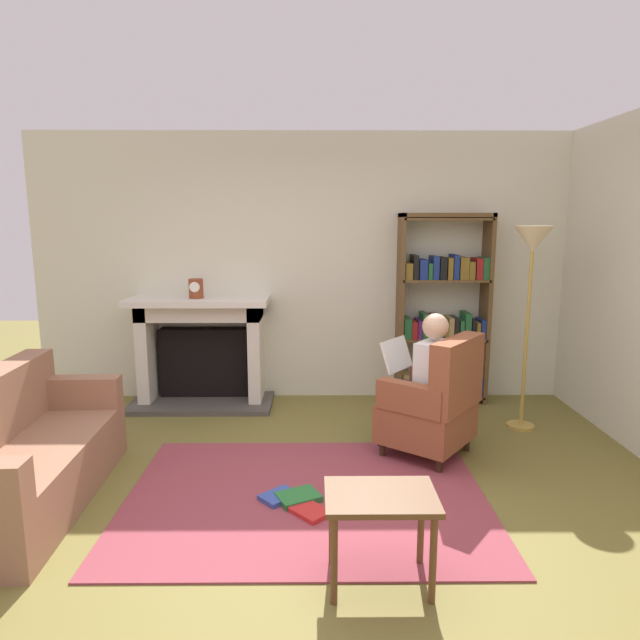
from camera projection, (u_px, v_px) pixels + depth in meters
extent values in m
plane|color=olive|center=(305.00, 521.00, 3.42)|extent=(14.00, 14.00, 0.00)
cube|color=beige|center=(309.00, 268.00, 5.69)|extent=(5.60, 0.10, 2.70)
cube|color=beige|center=(638.00, 282.00, 4.43)|extent=(0.10, 5.20, 2.70)
cube|color=#8E3A44|center=(306.00, 497.00, 3.72)|extent=(2.40, 1.80, 0.01)
cube|color=#4C4742|center=(202.00, 403.00, 5.56)|extent=(1.41, 0.64, 0.05)
cube|color=black|center=(205.00, 361.00, 5.71)|extent=(0.89, 0.20, 0.70)
cube|color=silver|center=(148.00, 354.00, 5.56)|extent=(0.12, 0.44, 1.03)
cube|color=silver|center=(256.00, 353.00, 5.57)|extent=(0.12, 0.44, 1.03)
cube|color=silver|center=(200.00, 311.00, 5.49)|extent=(1.21, 0.44, 0.16)
cube|color=silver|center=(199.00, 301.00, 5.41)|extent=(1.37, 0.56, 0.06)
cylinder|color=brown|center=(196.00, 289.00, 5.37)|extent=(0.14, 0.14, 0.19)
cylinder|color=white|center=(194.00, 287.00, 5.30)|extent=(0.10, 0.01, 0.10)
cube|color=brown|center=(400.00, 309.00, 5.56)|extent=(0.04, 0.32, 1.90)
cube|color=brown|center=(485.00, 309.00, 5.57)|extent=(0.04, 0.32, 1.90)
cube|color=brown|center=(446.00, 215.00, 5.40)|extent=(0.90, 0.32, 0.04)
cube|color=brown|center=(439.00, 394.00, 5.73)|extent=(0.86, 0.32, 0.02)
cube|color=#997F4C|center=(405.00, 383.00, 5.69)|extent=(0.09, 0.26, 0.23)
cube|color=#997F4C|center=(413.00, 385.00, 5.70)|extent=(0.06, 0.26, 0.18)
cube|color=brown|center=(419.00, 384.00, 5.69)|extent=(0.05, 0.26, 0.21)
cube|color=black|center=(426.00, 383.00, 5.69)|extent=(0.07, 0.26, 0.23)
cube|color=navy|center=(432.00, 382.00, 5.69)|extent=(0.04, 0.26, 0.25)
cube|color=black|center=(437.00, 386.00, 5.70)|extent=(0.06, 0.26, 0.17)
cube|color=black|center=(444.00, 383.00, 5.70)|extent=(0.08, 0.26, 0.22)
cube|color=#4C1E59|center=(451.00, 385.00, 5.70)|extent=(0.05, 0.26, 0.18)
cube|color=navy|center=(456.00, 385.00, 5.70)|extent=(0.05, 0.26, 0.19)
cube|color=#997F4C|center=(462.00, 382.00, 5.69)|extent=(0.06, 0.26, 0.25)
cube|color=#1E592D|center=(467.00, 383.00, 5.70)|extent=(0.05, 0.26, 0.22)
cube|color=brown|center=(473.00, 385.00, 5.70)|extent=(0.04, 0.26, 0.17)
cube|color=navy|center=(480.00, 384.00, 5.70)|extent=(0.09, 0.26, 0.20)
cube|color=brown|center=(441.00, 338.00, 5.62)|extent=(0.86, 0.32, 0.02)
cube|color=#1E592D|center=(406.00, 327.00, 5.59)|extent=(0.07, 0.26, 0.20)
cube|color=maroon|center=(413.00, 329.00, 5.59)|extent=(0.05, 0.26, 0.17)
cube|color=#4C1E59|center=(418.00, 328.00, 5.59)|extent=(0.04, 0.26, 0.19)
cube|color=#1E592D|center=(423.00, 325.00, 5.58)|extent=(0.05, 0.26, 0.25)
cube|color=#4C1E59|center=(428.00, 326.00, 5.59)|extent=(0.04, 0.26, 0.23)
cube|color=#997F4C|center=(434.00, 326.00, 5.59)|extent=(0.06, 0.26, 0.24)
cube|color=navy|center=(440.00, 326.00, 5.59)|extent=(0.04, 0.26, 0.22)
cube|color=brown|center=(444.00, 329.00, 5.59)|extent=(0.04, 0.26, 0.17)
cube|color=#997F4C|center=(449.00, 327.00, 5.59)|extent=(0.05, 0.26, 0.21)
cube|color=black|center=(454.00, 327.00, 5.59)|extent=(0.04, 0.26, 0.21)
cube|color=#1E592D|center=(459.00, 328.00, 5.59)|extent=(0.04, 0.26, 0.19)
cube|color=#1E592D|center=(465.00, 325.00, 5.59)|extent=(0.06, 0.26, 0.26)
cube|color=black|center=(471.00, 328.00, 5.59)|extent=(0.04, 0.26, 0.20)
cube|color=brown|center=(475.00, 329.00, 5.60)|extent=(0.04, 0.26, 0.17)
cube|color=navy|center=(481.00, 328.00, 5.59)|extent=(0.06, 0.26, 0.19)
cube|color=brown|center=(444.00, 280.00, 5.51)|extent=(0.86, 0.32, 0.02)
cube|color=brown|center=(407.00, 271.00, 5.49)|extent=(0.07, 0.26, 0.16)
cube|color=black|center=(414.00, 267.00, 5.48)|extent=(0.05, 0.26, 0.24)
cube|color=navy|center=(422.00, 269.00, 5.48)|extent=(0.08, 0.26, 0.19)
cube|color=#1E592D|center=(428.00, 271.00, 5.49)|extent=(0.04, 0.26, 0.16)
cube|color=navy|center=(434.00, 267.00, 5.48)|extent=(0.06, 0.26, 0.23)
cube|color=black|center=(441.00, 268.00, 5.48)|extent=(0.06, 0.26, 0.22)
cube|color=brown|center=(448.00, 268.00, 5.48)|extent=(0.05, 0.26, 0.21)
cube|color=navy|center=(454.00, 267.00, 5.48)|extent=(0.05, 0.26, 0.24)
cube|color=brown|center=(462.00, 268.00, 5.48)|extent=(0.09, 0.26, 0.21)
cube|color=brown|center=(469.00, 270.00, 5.49)|extent=(0.06, 0.26, 0.17)
cube|color=maroon|center=(476.00, 268.00, 5.49)|extent=(0.06, 0.26, 0.21)
cube|color=#1E592D|center=(484.00, 268.00, 5.49)|extent=(0.08, 0.26, 0.21)
cube|color=brown|center=(446.00, 219.00, 5.41)|extent=(0.86, 0.32, 0.02)
cylinder|color=#331E14|center=(413.00, 430.00, 4.76)|extent=(0.05, 0.05, 0.12)
cylinder|color=#331E14|center=(383.00, 449.00, 4.36)|extent=(0.05, 0.05, 0.12)
cylinder|color=#331E14|center=(467.00, 443.00, 4.47)|extent=(0.05, 0.05, 0.12)
cylinder|color=#331E14|center=(439.00, 465.00, 4.07)|extent=(0.05, 0.05, 0.12)
cube|color=brown|center=(426.00, 421.00, 4.38)|extent=(0.87, 0.87, 0.30)
cube|color=brown|center=(457.00, 374.00, 4.16)|extent=(0.52, 0.60, 0.55)
cube|color=brown|center=(442.00, 382.00, 4.54)|extent=(0.50, 0.43, 0.22)
cube|color=brown|center=(411.00, 398.00, 4.12)|extent=(0.50, 0.43, 0.22)
cube|color=white|center=(434.00, 373.00, 4.28)|extent=(0.35, 0.38, 0.50)
sphere|color=#D8AD8C|center=(435.00, 326.00, 4.21)|extent=(0.20, 0.20, 0.20)
cube|color=#191E3F|center=(415.00, 391.00, 4.49)|extent=(0.39, 0.34, 0.12)
cube|color=#191E3F|center=(405.00, 396.00, 4.37)|extent=(0.39, 0.34, 0.12)
cylinder|color=#191E3F|center=(393.00, 416.00, 4.65)|extent=(0.10, 0.10, 0.42)
cylinder|color=#191E3F|center=(384.00, 422.00, 4.53)|extent=(0.10, 0.10, 0.42)
cube|color=white|center=(397.00, 355.00, 4.45)|extent=(0.31, 0.35, 0.25)
cube|color=#96674D|center=(33.00, 475.00, 3.60)|extent=(0.77, 1.73, 0.40)
cube|color=#96674D|center=(74.00, 392.00, 4.30)|extent=(0.71, 0.19, 0.24)
cube|color=brown|center=(381.00, 497.00, 2.76)|extent=(0.56, 0.39, 0.03)
cylinder|color=brown|center=(334.00, 560.00, 2.65)|extent=(0.04, 0.04, 0.46)
cylinder|color=brown|center=(433.00, 560.00, 2.66)|extent=(0.04, 0.04, 0.46)
cylinder|color=brown|center=(332.00, 525.00, 2.96)|extent=(0.04, 0.04, 0.46)
cylinder|color=brown|center=(421.00, 525.00, 2.96)|extent=(0.04, 0.04, 0.46)
cube|color=red|center=(310.00, 511.00, 3.49)|extent=(0.29, 0.29, 0.03)
cube|color=#267233|center=(298.00, 497.00, 3.66)|extent=(0.33, 0.30, 0.04)
cube|color=#334CA5|center=(279.00, 496.00, 3.68)|extent=(0.29, 0.28, 0.03)
cylinder|color=#B7933F|center=(520.00, 426.00, 4.97)|extent=(0.24, 0.24, 0.03)
cylinder|color=#B7933F|center=(526.00, 340.00, 4.83)|extent=(0.03, 0.03, 1.55)
cone|color=beige|center=(533.00, 239.00, 4.68)|extent=(0.32, 0.32, 0.22)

